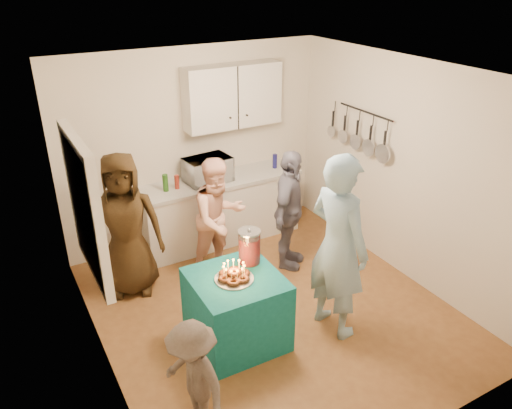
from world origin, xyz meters
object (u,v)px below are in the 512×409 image
party_table (236,310)px  punch_jar (249,247)px  counter (220,211)px  woman_back_right (289,211)px  man_birthday (338,247)px  microwave (208,170)px  woman_back_left (125,225)px  woman_back_center (219,218)px  child_near_left (193,380)px

party_table → punch_jar: 0.63m
counter → party_table: counter is taller
woman_back_right → man_birthday: bearing=-144.0°
microwave → woman_back_right: size_ratio=0.38×
counter → microwave: (-0.16, 0.00, 0.64)m
woman_back_left → woman_back_right: (1.89, -0.45, -0.08)m
microwave → party_table: size_ratio=0.69×
counter → woman_back_right: (0.45, -1.02, 0.34)m
woman_back_right → microwave: bearing=77.8°
woman_back_right → party_table: bearing=174.6°
counter → woman_back_center: woman_back_center is taller
party_table → woman_back_center: (0.40, 1.21, 0.38)m
woman_back_center → woman_back_right: size_ratio=0.98×
man_birthday → woman_back_center: (-0.59, 1.51, -0.22)m
woman_back_center → woman_back_right: (0.82, -0.26, 0.01)m
party_table → child_near_left: bearing=-134.6°
microwave → man_birthday: bearing=-86.1°
microwave → woman_back_right: woman_back_right is taller
punch_jar → woman_back_right: bearing=38.3°
counter → child_near_left: 3.19m
punch_jar → woman_back_left: (-0.92, 1.22, -0.08)m
microwave → child_near_left: 3.15m
party_table → woman_back_left: woman_back_left is taller
counter → punch_jar: 1.92m
microwave → party_table: bearing=-112.7°
man_birthday → child_near_left: size_ratio=1.81×
punch_jar → woman_back_right: size_ratio=0.22×
punch_jar → woman_back_center: bearing=81.8°
party_table → counter: bearing=68.6°
party_table → woman_back_right: size_ratio=0.55×
punch_jar → man_birthday: (0.73, -0.48, 0.05)m
man_birthday → child_near_left: 1.90m
man_birthday → woman_back_left: (-1.65, 1.70, -0.12)m
counter → woman_back_center: bearing=-116.2°
man_birthday → woman_back_left: man_birthday is taller
counter → microwave: size_ratio=3.76×
microwave → party_table: microwave is taller
party_table → man_birthday: man_birthday is taller
woman_back_right → child_near_left: woman_back_right is taller
punch_jar → woman_back_right: 1.25m
punch_jar → child_near_left: bearing=-136.6°
punch_jar → woman_back_left: woman_back_left is taller
counter → man_birthday: bearing=-84.6°
counter → woman_back_left: size_ratio=1.29×
microwave → counter: bearing=-5.4°
party_table → man_birthday: bearing=-17.0°
man_birthday → woman_back_right: (0.24, 1.25, -0.21)m
woman_back_right → child_near_left: (-2.02, -1.76, -0.23)m
counter → woman_back_right: size_ratio=1.43×
woman_back_center → microwave: bearing=65.6°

